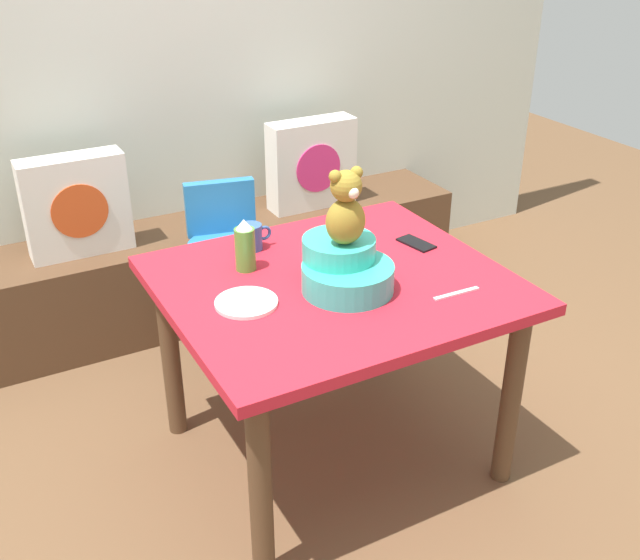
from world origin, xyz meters
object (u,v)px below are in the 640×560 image
Objects in this scene: pillow_floral_right at (312,164)px; teddy_bear at (345,209)px; infant_seat_teal at (344,268)px; coffee_mug at (252,237)px; highchair at (227,251)px; dinner_plate_near at (246,303)px; cell_phone at (416,243)px; dining_table at (334,307)px; ketchup_bottle at (245,246)px; pillow_floral_left at (76,206)px.

pillow_floral_right is 1.76× the size of teddy_bear.
infant_seat_teal is 2.75× the size of coffee_mug.
highchair is 0.90m from dinner_plate_near.
coffee_mug is (-0.14, 0.42, -0.02)m from infant_seat_teal.
highchair is 1.01m from teddy_bear.
pillow_floral_right reaches higher than cell_phone.
infant_seat_teal reaches higher than highchair.
pillow_floral_right is at bearing 65.40° from dining_table.
ketchup_bottle is at bearing -105.06° from highchair.
infant_seat_teal is 0.44m from cell_phone.
dinner_plate_near reaches higher than dining_table.
pillow_floral_left is 1.15m from pillow_floral_right.
ketchup_bottle reaches higher than highchair.
pillow_floral_right is at bearing 0.00° from pillow_floral_left.
highchair reaches higher than dining_table.
pillow_floral_left reaches higher than highchair.
dinner_plate_near is 1.39× the size of cell_phone.
teddy_bear is (-0.00, -0.07, 0.38)m from dining_table.
highchair is 2.39× the size of infant_seat_teal.
highchair is 0.69m from ketchup_bottle.
ketchup_bottle is (-0.23, 0.21, 0.19)m from dining_table.
highchair is 0.93m from infant_seat_teal.
coffee_mug is at bearing 112.68° from dining_table.
dinner_plate_near is at bearing -113.26° from ketchup_bottle.
pillow_floral_right reaches higher than highchair.
cell_phone is at bearing 22.45° from teddy_bear.
highchair is at bearing 74.94° from ketchup_bottle.
infant_seat_teal reaches higher than dining_table.
teddy_bear reaches higher than dinner_plate_near.
ketchup_bottle is at bearing 137.79° from dining_table.
teddy_bear is at bearing -70.95° from coffee_mug.
ketchup_bottle is 0.17m from coffee_mug.
cell_phone is (0.40, 0.17, -0.27)m from teddy_bear.
pillow_floral_left reaches higher than cell_phone.
teddy_bear is 1.74× the size of cell_phone.
pillow_floral_right is (1.15, 0.00, 0.00)m from pillow_floral_left.
cell_phone is at bearing 13.63° from dining_table.
highchair is at bearing 112.39° from cell_phone.
highchair is at bearing 72.62° from dinner_plate_near.
pillow_floral_right reaches higher than dining_table.
pillow_floral_right is 0.77m from highchair.
coffee_mug is at bearing 144.52° from cell_phone.
infant_seat_teal is (-0.00, -0.07, 0.18)m from dining_table.
teddy_bear is at bearing -168.36° from cell_phone.
ketchup_bottle is at bearing 66.74° from dinner_plate_near.
teddy_bear is 1.35× the size of ketchup_bottle.
infant_seat_teal is 0.21m from teddy_bear.
dining_table is at bearing -114.60° from pillow_floral_right.
infant_seat_teal is 1.78× the size of ketchup_bottle.
dining_table is 6.06× the size of ketchup_bottle.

